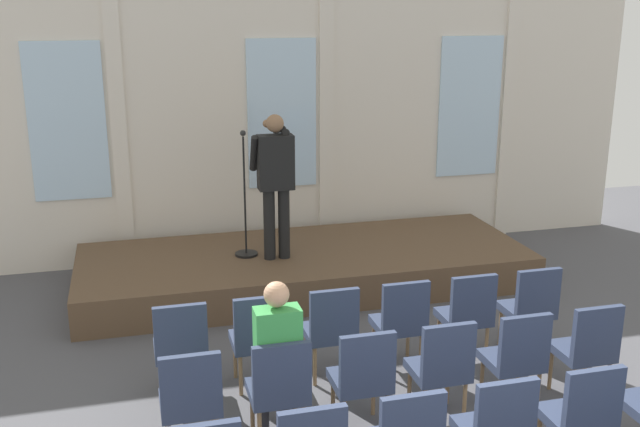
{
  "coord_description": "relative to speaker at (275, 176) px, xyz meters",
  "views": [
    {
      "loc": [
        -2.06,
        -3.0,
        3.43
      ],
      "look_at": [
        -0.12,
        4.35,
        1.26
      ],
      "focal_mm": 41.48,
      "sensor_mm": 36.0,
      "label": 1
    }
  ],
  "objects": [
    {
      "name": "rear_partition",
      "position": [
        0.42,
        1.49,
        0.46
      ],
      "size": [
        10.42,
        0.14,
        3.82
      ],
      "color": "silver",
      "rests_on": "ground"
    },
    {
      "name": "stage_platform",
      "position": [
        0.39,
        0.16,
        -1.24
      ],
      "size": [
        5.56,
        2.07,
        0.43
      ],
      "primitive_type": "cube",
      "color": "brown",
      "rests_on": "ground"
    },
    {
      "name": "speaker",
      "position": [
        0.0,
        0.0,
        0.0
      ],
      "size": [
        0.51,
        0.69,
        1.76
      ],
      "color": "black",
      "rests_on": "stage_platform"
    },
    {
      "name": "mic_stand",
      "position": [
        -0.34,
        0.19,
        -0.69
      ],
      "size": [
        0.28,
        0.28,
        1.55
      ],
      "color": "black",
      "rests_on": "stage_platform"
    },
    {
      "name": "chair_r0_c0",
      "position": [
        -1.34,
        -2.31,
        -0.92
      ],
      "size": [
        0.46,
        0.44,
        0.94
      ],
      "color": "olive",
      "rests_on": "ground"
    },
    {
      "name": "chair_r0_c1",
      "position": [
        -0.65,
        -2.31,
        -0.92
      ],
      "size": [
        0.46,
        0.44,
        0.94
      ],
      "color": "olive",
      "rests_on": "ground"
    },
    {
      "name": "chair_r0_c2",
      "position": [
        0.04,
        -2.31,
        -0.92
      ],
      "size": [
        0.46,
        0.44,
        0.94
      ],
      "color": "olive",
      "rests_on": "ground"
    },
    {
      "name": "chair_r0_c3",
      "position": [
        0.74,
        -2.31,
        -0.92
      ],
      "size": [
        0.46,
        0.44,
        0.94
      ],
      "color": "olive",
      "rests_on": "ground"
    },
    {
      "name": "chair_r0_c4",
      "position": [
        1.43,
        -2.31,
        -0.92
      ],
      "size": [
        0.46,
        0.44,
        0.94
      ],
      "color": "olive",
      "rests_on": "ground"
    },
    {
      "name": "chair_r0_c5",
      "position": [
        2.12,
        -2.31,
        -0.92
      ],
      "size": [
        0.46,
        0.44,
        0.94
      ],
      "color": "olive",
      "rests_on": "ground"
    },
    {
      "name": "chair_r1_c0",
      "position": [
        -1.34,
        -3.27,
        -0.92
      ],
      "size": [
        0.46,
        0.44,
        0.94
      ],
      "color": "olive",
      "rests_on": "ground"
    },
    {
      "name": "chair_r1_c1",
      "position": [
        -0.65,
        -3.27,
        -0.92
      ],
      "size": [
        0.46,
        0.44,
        0.94
      ],
      "color": "olive",
      "rests_on": "ground"
    },
    {
      "name": "audience_r1_c1",
      "position": [
        -0.65,
        -3.19,
        -0.69
      ],
      "size": [
        0.36,
        0.39,
        1.39
      ],
      "color": "#2D2D33",
      "rests_on": "ground"
    },
    {
      "name": "chair_r1_c2",
      "position": [
        0.04,
        -3.27,
        -0.92
      ],
      "size": [
        0.46,
        0.44,
        0.94
      ],
      "color": "olive",
      "rests_on": "ground"
    },
    {
      "name": "chair_r1_c3",
      "position": [
        0.74,
        -3.27,
        -0.92
      ],
      "size": [
        0.46,
        0.44,
        0.94
      ],
      "color": "olive",
      "rests_on": "ground"
    },
    {
      "name": "chair_r1_c4",
      "position": [
        1.43,
        -3.27,
        -0.92
      ],
      "size": [
        0.46,
        0.44,
        0.94
      ],
      "color": "olive",
      "rests_on": "ground"
    },
    {
      "name": "chair_r1_c5",
      "position": [
        2.12,
        -3.27,
        -0.92
      ],
      "size": [
        0.46,
        0.44,
        0.94
      ],
      "color": "olive",
      "rests_on": "ground"
    },
    {
      "name": "chair_r2_c3",
      "position": [
        0.74,
        -4.22,
        -0.92
      ],
      "size": [
        0.46,
        0.44,
        0.94
      ],
      "color": "olive",
      "rests_on": "ground"
    },
    {
      "name": "chair_r2_c4",
      "position": [
        1.43,
        -4.22,
        -0.92
      ],
      "size": [
        0.46,
        0.44,
        0.94
      ],
      "color": "olive",
      "rests_on": "ground"
    }
  ]
}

